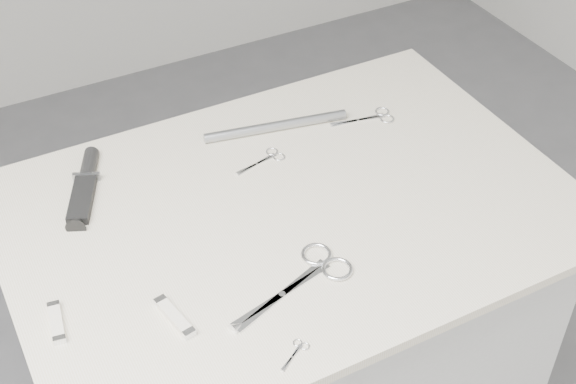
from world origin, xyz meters
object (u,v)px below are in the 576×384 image
plinth (290,368)px  pocket_knife_a (57,323)px  embroidery_scissors_a (373,117)px  tiny_scissors (296,351)px  sheathed_knife (85,183)px  embroidery_scissors_b (267,159)px  pocket_knife_b (174,317)px  metal_rail (276,126)px  large_shears (311,273)px

plinth → pocket_knife_a: bearing=-170.1°
embroidery_scissors_a → tiny_scissors: same height
sheathed_knife → embroidery_scissors_a: bearing=-71.5°
embroidery_scissors_b → pocket_knife_b: size_ratio=1.11×
embroidery_scissors_a → sheathed_knife: sheathed_knife is taller
embroidery_scissors_b → sheathed_knife: bearing=153.0°
plinth → pocket_knife_a: 0.65m
embroidery_scissors_a → embroidery_scissors_b: (-0.25, -0.02, -0.00)m
plinth → embroidery_scissors_b: (0.02, 0.14, 0.47)m
sheathed_knife → metal_rail: size_ratio=0.66×
tiny_scissors → pocket_knife_a: (-0.30, 0.21, 0.00)m
embroidery_scissors_b → pocket_knife_a: bearing=-167.9°
metal_rail → tiny_scissors: bearing=-114.0°
large_shears → pocket_knife_b: size_ratio=2.41×
tiny_scissors → metal_rail: 0.55m
sheathed_knife → pocket_knife_a: bearing=-179.9°
embroidery_scissors_a → pocket_knife_b: 0.63m
large_shears → tiny_scissors: (-0.10, -0.13, -0.00)m
sheathed_knife → pocket_knife_b: sheathed_knife is taller
embroidery_scissors_b → pocket_knife_b: (-0.30, -0.29, 0.00)m
large_shears → pocket_knife_a: bearing=151.0°
embroidery_scissors_a → pocket_knife_b: pocket_knife_b is taller
embroidery_scissors_b → sheathed_knife: sheathed_knife is taller
embroidery_scissors_a → pocket_knife_b: (-0.55, -0.31, 0.00)m
sheathed_knife → metal_rail: same height
large_shears → metal_rail: bearing=54.6°
embroidery_scissors_b → pocket_knife_b: bearing=-149.1°
large_shears → embroidery_scissors_a: bearing=28.5°
large_shears → embroidery_scissors_b: 0.31m
metal_rail → large_shears: bearing=-108.9°
pocket_knife_a → metal_rail: 0.60m
plinth → sheathed_knife: sheathed_knife is taller
large_shears → pocket_knife_a: pocket_knife_a is taller
sheathed_knife → embroidery_scissors_b: bearing=-79.6°
tiny_scissors → metal_rail: bearing=34.3°
pocket_knife_b → sheathed_knife: bearing=-6.4°
embroidery_scissors_a → embroidery_scissors_b: 0.25m
embroidery_scissors_a → large_shears: bearing=-124.4°
embroidery_scissors_b → pocket_knife_b: pocket_knife_b is taller
plinth → tiny_scissors: size_ratio=15.08×
metal_rail → plinth: bearing=-110.6°
tiny_scissors → sheathed_knife: 0.54m
pocket_knife_a → metal_rail: size_ratio=0.28×
plinth → tiny_scissors: tiny_scissors is taller
plinth → tiny_scissors: 0.57m
pocket_knife_a → pocket_knife_b: (0.16, -0.07, 0.00)m
plinth → embroidery_scissors_a: (0.27, 0.16, 0.47)m
sheathed_knife → large_shears: bearing=-121.6°
tiny_scissors → pocket_knife_a: pocket_knife_a is taller
pocket_knife_a → metal_rail: (0.52, 0.29, 0.00)m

